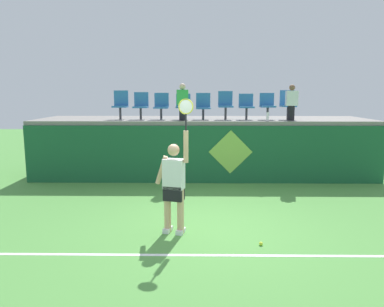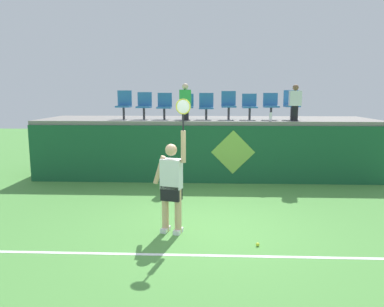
# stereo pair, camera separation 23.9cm
# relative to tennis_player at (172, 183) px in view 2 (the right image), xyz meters

# --- Properties ---
(ground_plane) EXTENTS (40.00, 40.00, 0.00)m
(ground_plane) POSITION_rel_tennis_player_xyz_m (0.63, 0.22, -0.95)
(ground_plane) COLOR #519342
(court_back_wall) EXTENTS (10.47, 0.20, 1.69)m
(court_back_wall) POSITION_rel_tennis_player_xyz_m (0.63, 3.99, -0.11)
(court_back_wall) COLOR #195633
(court_back_wall) RESTS_ON ground_plane
(spectator_platform) EXTENTS (10.47, 2.61, 0.12)m
(spectator_platform) POSITION_rel_tennis_player_xyz_m (0.63, 5.25, 0.80)
(spectator_platform) COLOR gray
(spectator_platform) RESTS_ON court_back_wall
(court_baseline_stripe) EXTENTS (9.42, 0.08, 0.01)m
(court_baseline_stripe) POSITION_rel_tennis_player_xyz_m (0.63, -0.99, -0.95)
(court_baseline_stripe) COLOR white
(court_baseline_stripe) RESTS_ON ground_plane
(tennis_player) EXTENTS (0.73, 0.36, 2.51)m
(tennis_player) POSITION_rel_tennis_player_xyz_m (0.00, 0.00, 0.00)
(tennis_player) COLOR white
(tennis_player) RESTS_ON ground_plane
(tennis_ball) EXTENTS (0.07, 0.07, 0.07)m
(tennis_ball) POSITION_rel_tennis_player_xyz_m (1.54, -0.59, -0.92)
(tennis_ball) COLOR #D1E533
(tennis_ball) RESTS_ON ground_plane
(water_bottle) EXTENTS (0.08, 0.08, 0.25)m
(water_bottle) POSITION_rel_tennis_player_xyz_m (2.47, 4.13, 0.98)
(water_bottle) COLOR white
(water_bottle) RESTS_ON spectator_platform
(stadium_chair_0) EXTENTS (0.44, 0.42, 0.88)m
(stadium_chair_0) POSITION_rel_tennis_player_xyz_m (-1.94, 4.77, 1.34)
(stadium_chair_0) COLOR #38383D
(stadium_chair_0) RESTS_ON spectator_platform
(stadium_chair_1) EXTENTS (0.44, 0.42, 0.83)m
(stadium_chair_1) POSITION_rel_tennis_player_xyz_m (-1.31, 4.77, 1.31)
(stadium_chair_1) COLOR #38383D
(stadium_chair_1) RESTS_ON spectator_platform
(stadium_chair_2) EXTENTS (0.44, 0.42, 0.81)m
(stadium_chair_2) POSITION_rel_tennis_player_xyz_m (-0.68, 4.77, 1.30)
(stadium_chair_2) COLOR #38383D
(stadium_chair_2) RESTS_ON spectator_platform
(stadium_chair_3) EXTENTS (0.44, 0.42, 0.79)m
(stadium_chair_3) POSITION_rel_tennis_player_xyz_m (-0.01, 4.77, 1.30)
(stadium_chair_3) COLOR #38383D
(stadium_chair_3) RESTS_ON spectator_platform
(stadium_chair_4) EXTENTS (0.44, 0.42, 0.81)m
(stadium_chair_4) POSITION_rel_tennis_player_xyz_m (0.61, 4.77, 1.29)
(stadium_chair_4) COLOR #38383D
(stadium_chair_4) RESTS_ON spectator_platform
(stadium_chair_5) EXTENTS (0.44, 0.42, 0.87)m
(stadium_chair_5) POSITION_rel_tennis_player_xyz_m (1.29, 4.77, 1.34)
(stadium_chair_5) COLOR #38383D
(stadium_chair_5) RESTS_ON spectator_platform
(stadium_chair_6) EXTENTS (0.44, 0.42, 0.79)m
(stadium_chair_6) POSITION_rel_tennis_player_xyz_m (1.93, 4.77, 1.30)
(stadium_chair_6) COLOR #38383D
(stadium_chair_6) RESTS_ON spectator_platform
(stadium_chair_7) EXTENTS (0.44, 0.42, 0.81)m
(stadium_chair_7) POSITION_rel_tennis_player_xyz_m (2.58, 4.77, 1.32)
(stadium_chair_7) COLOR #38383D
(stadium_chair_7) RESTS_ON spectator_platform
(stadium_chair_8) EXTENTS (0.44, 0.42, 0.89)m
(stadium_chair_8) POSITION_rel_tennis_player_xyz_m (3.20, 4.77, 1.35)
(stadium_chair_8) COLOR #38383D
(stadium_chair_8) RESTS_ON spectator_platform
(spectator_0) EXTENTS (0.34, 0.20, 1.08)m
(spectator_0) POSITION_rel_tennis_player_xyz_m (-0.01, 4.30, 1.42)
(spectator_0) COLOR black
(spectator_0) RESTS_ON spectator_platform
(spectator_1) EXTENTS (0.34, 0.20, 1.05)m
(spectator_1) POSITION_rel_tennis_player_xyz_m (3.20, 4.30, 1.40)
(spectator_1) COLOR black
(spectator_1) RESTS_ON spectator_platform
(wall_signage_mount) EXTENTS (1.27, 0.01, 1.57)m
(wall_signage_mount) POSITION_rel_tennis_player_xyz_m (1.39, 3.89, -0.95)
(wall_signage_mount) COLOR #195633
(wall_signage_mount) RESTS_ON ground_plane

